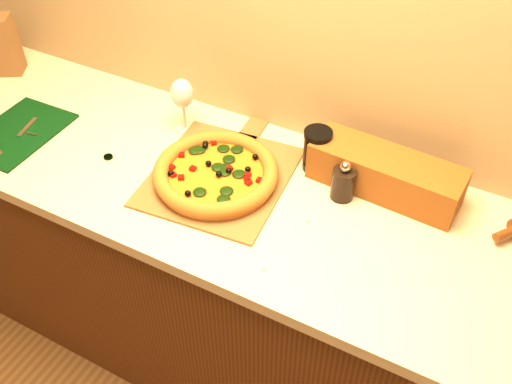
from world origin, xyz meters
name	(u,v)px	position (x,y,z in m)	size (l,w,h in m)	color
cabinet	(253,291)	(0.00, 1.43, 0.43)	(2.80, 0.65, 0.86)	#47220F
countertop	(252,197)	(0.00, 1.43, 0.88)	(2.84, 0.68, 0.04)	beige
pizza_peel	(222,173)	(-0.12, 1.45, 0.90)	(0.43, 0.61, 0.01)	brown
pizza	(216,173)	(-0.12, 1.42, 0.93)	(0.37, 0.37, 0.05)	#B97C2E
cutting_board	(16,133)	(-0.82, 1.31, 0.91)	(0.26, 0.34, 0.02)	black
bottle_cap	(108,157)	(-0.47, 1.35, 0.90)	(0.03, 0.03, 0.01)	black
pepper_grinder	(343,183)	(0.24, 1.53, 0.95)	(0.07, 0.07, 0.13)	black
bread_bag	(385,174)	(0.33, 1.62, 0.96)	(0.44, 0.14, 0.12)	brown
wine_glass	(182,95)	(-0.34, 1.60, 1.03)	(0.08, 0.08, 0.19)	silver
paper_bag	(1,45)	(-1.13, 1.59, 1.01)	(0.11, 0.09, 0.22)	brown
dark_jar	(317,150)	(0.12, 1.61, 0.97)	(0.09, 0.09, 0.14)	black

